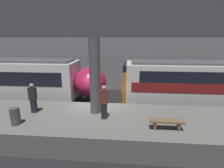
{
  "coord_description": "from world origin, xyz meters",
  "views": [
    {
      "loc": [
        1.86,
        -10.33,
        5.12
      ],
      "look_at": [
        0.85,
        1.0,
        2.09
      ],
      "focal_mm": 28.0,
      "sensor_mm": 36.0,
      "label": 1
    }
  ],
  "objects_px": {
    "platform_bench": "(167,122)",
    "trash_bin": "(15,116)",
    "support_pillar_near": "(95,77)",
    "person_walking": "(104,101)",
    "person_waiting": "(33,97)"
  },
  "relations": [
    {
      "from": "support_pillar_near",
      "to": "person_waiting",
      "type": "xyz_separation_m",
      "value": [
        -3.37,
        -0.35,
        -1.14
      ]
    },
    {
      "from": "person_walking",
      "to": "platform_bench",
      "type": "distance_m",
      "value": 3.12
    },
    {
      "from": "platform_bench",
      "to": "trash_bin",
      "type": "height_order",
      "value": "trash_bin"
    },
    {
      "from": "person_walking",
      "to": "platform_bench",
      "type": "relative_size",
      "value": 1.17
    },
    {
      "from": "trash_bin",
      "to": "support_pillar_near",
      "type": "bearing_deg",
      "value": 26.47
    },
    {
      "from": "support_pillar_near",
      "to": "person_waiting",
      "type": "bearing_deg",
      "value": -174.03
    },
    {
      "from": "support_pillar_near",
      "to": "trash_bin",
      "type": "xyz_separation_m",
      "value": [
        -3.53,
        -1.76,
        -1.59
      ]
    },
    {
      "from": "person_walking",
      "to": "support_pillar_near",
      "type": "bearing_deg",
      "value": 127.39
    },
    {
      "from": "person_waiting",
      "to": "person_walking",
      "type": "bearing_deg",
      "value": -5.75
    },
    {
      "from": "platform_bench",
      "to": "trash_bin",
      "type": "xyz_separation_m",
      "value": [
        -7.04,
        -0.16,
        0.09
      ]
    },
    {
      "from": "person_waiting",
      "to": "platform_bench",
      "type": "bearing_deg",
      "value": -10.23
    },
    {
      "from": "platform_bench",
      "to": "trash_bin",
      "type": "distance_m",
      "value": 7.05
    },
    {
      "from": "platform_bench",
      "to": "support_pillar_near",
      "type": "bearing_deg",
      "value": 155.58
    },
    {
      "from": "support_pillar_near",
      "to": "person_walking",
      "type": "xyz_separation_m",
      "value": [
        0.57,
        -0.75,
        -1.08
      ]
    },
    {
      "from": "person_walking",
      "to": "trash_bin",
      "type": "distance_m",
      "value": 4.25
    }
  ]
}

